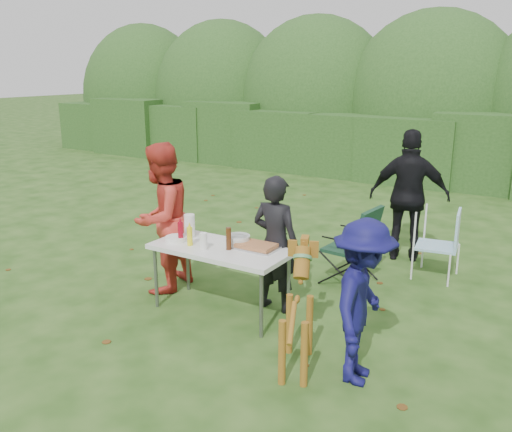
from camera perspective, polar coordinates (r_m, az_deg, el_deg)
The scene contains 20 objects.
ground at distance 6.23m, azimuth -6.00°, elevation -9.25°, with size 80.00×80.00×0.00m, color #1E4211.
hedge_row at distance 13.05m, azimuth 15.92°, elevation 7.19°, with size 22.00×1.40×1.70m, color #23471C.
shrub_backdrop at distance 14.52m, azimuth 17.93°, elevation 10.80°, with size 20.00×2.60×3.20m, color #3D6628.
folding_table at distance 5.80m, azimuth -3.77°, elevation -3.79°, with size 1.50×0.70×0.74m.
person_cook at distance 5.84m, azimuth 2.07°, elevation -2.93°, with size 0.55×0.36×1.50m, color black.
person_red_jacket at distance 6.43m, azimuth -9.95°, elevation -0.22°, with size 0.86×0.67×1.77m, color red.
person_black_puffy at distance 7.63m, azimuth 15.83°, elevation 2.05°, with size 1.06×0.44×1.80m, color black.
child at distance 4.62m, azimuth 11.14°, elevation -8.90°, with size 0.92×0.53×1.42m, color #100F4C.
dog at distance 4.79m, azimuth 4.33°, elevation -10.47°, with size 1.06×0.43×1.01m, color #8D5B1A, non-canonical shape.
camping_chair at distance 6.72m, azimuth 9.86°, elevation -2.93°, with size 0.62×0.62×1.00m, color #163824, non-canonical shape.
lawn_chair at distance 7.19m, azimuth 18.51°, elevation -2.73°, with size 0.53×0.53×0.90m, color #47A2CB, non-canonical shape.
food_tray at distance 5.72m, azimuth 0.02°, elevation -3.36°, with size 0.45×0.30×0.02m, color #B7B7BA.
focaccia_bread at distance 5.71m, azimuth 0.02°, elevation -3.10°, with size 0.40×0.26×0.04m, color #B16D40.
mustard_bottle at distance 5.84m, azimuth -6.99°, elevation -2.14°, with size 0.06×0.06×0.20m, color yellow.
ketchup_bottle at distance 5.96m, azimuth -7.94°, elevation -1.71°, with size 0.06×0.06×0.22m, color maroon.
beer_bottle at distance 5.66m, azimuth -2.90°, elevation -2.39°, with size 0.06×0.06×0.24m, color #47230F.
paper_towel_roll at distance 6.12m, azimuth -7.01°, elevation -1.02°, with size 0.12×0.12×0.26m, color white.
cup_stack at distance 5.70m, azimuth -5.54°, elevation -2.66°, with size 0.08×0.08×0.18m, color white.
pasta_bowl at distance 5.85m, azimuth -1.90°, elevation -2.52°, with size 0.26×0.26×0.10m, color silver.
plate_stack at distance 6.03m, azimuth -8.39°, elevation -2.36°, with size 0.24×0.24×0.05m, color white.
Camera 1 is at (3.50, -4.45, 2.59)m, focal length 38.00 mm.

